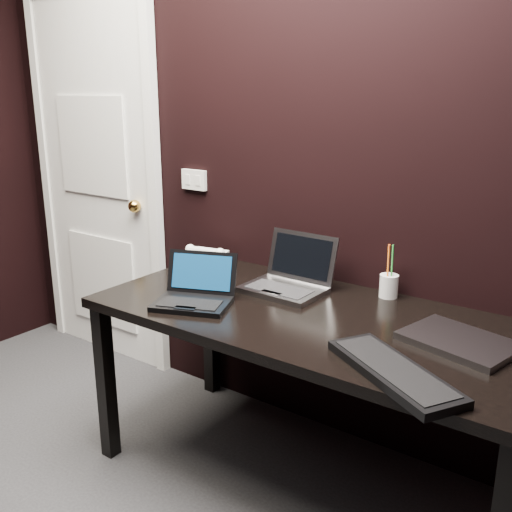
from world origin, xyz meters
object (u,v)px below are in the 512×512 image
Objects in this scene: pen_cup at (389,285)px; desk at (311,332)px; door at (98,182)px; netbook at (195,294)px; ext_keyboard at (393,371)px; desk_phone at (206,258)px; silver_laptop at (288,280)px; mobile_phone at (188,273)px; closed_laptop at (459,341)px.

desk is at bearing -115.85° from pen_cup.
netbook is at bearing -24.37° from door.
ext_keyboard is 1.29m from desk_phone.
silver_laptop is at bearing -156.38° from pen_cup.
door is 20.83× the size of mobile_phone.
ext_keyboard reaches higher than closed_laptop.
ext_keyboard is 0.69m from pen_cup.
netbook is 1.63× the size of pen_cup.
door is at bearing 178.76° from pen_cup.
door is 5.37× the size of closed_laptop.
desk_phone is (-0.30, 0.42, 0.00)m from netbook.
door is at bearing 162.34° from ext_keyboard.
ext_keyboard is at bearing -24.43° from desk_phone.
door reaches higher than mobile_phone.
mobile_phone is at bearing 164.25° from ext_keyboard.
silver_laptop is (-0.22, 0.17, 0.12)m from desk.
pen_cup is (0.59, 0.51, 0.01)m from netbook.
netbook is at bearing -42.43° from mobile_phone.
silver_laptop is (0.22, 0.35, 0.01)m from netbook.
door is 5.91× the size of netbook.
desk is 0.65m from mobile_phone.
desk_phone is at bearing -8.24° from door.
desk_phone is (-0.51, 0.07, -0.00)m from silver_laptop.
door is 1.36m from netbook.
mobile_phone reaches higher than desk.
mobile_phone is at bearing -178.73° from closed_laptop.
netbook is 0.41m from silver_laptop.
ext_keyboard is at bearing -17.66° from door.
netbook is at bearing -139.22° from pen_cup.
door is 0.97m from desk_phone.
netbook is 0.28m from mobile_phone.
ext_keyboard is at bearing -34.96° from silver_laptop.
desk is 7.77× the size of desk_phone.
silver_laptop is at bearing 170.25° from closed_laptop.
mobile_phone is at bearing 137.57° from netbook.
door is 9.64× the size of pen_cup.
door reaches higher than pen_cup.
closed_laptop is at bearing 4.36° from desk.
door is at bearing 171.86° from silver_laptop.
desk_phone is at bearing 172.03° from silver_laptop.
netbook is (1.22, -0.55, -0.27)m from door.
closed_laptop is 3.88× the size of mobile_phone.
silver_laptop reaches higher than desk_phone.
netbook reaches higher than mobile_phone.
ext_keyboard is 4.80× the size of mobile_phone.
netbook is 0.73× the size of ext_keyboard.
silver_laptop reaches higher than closed_laptop.
netbook is 0.91× the size of closed_laptop.
netbook reaches higher than closed_laptop.
desk_phone is at bearing 155.57° from ext_keyboard.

